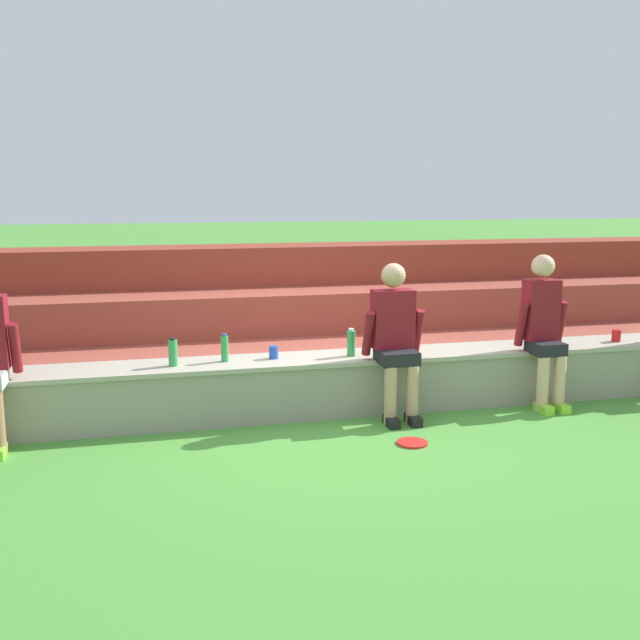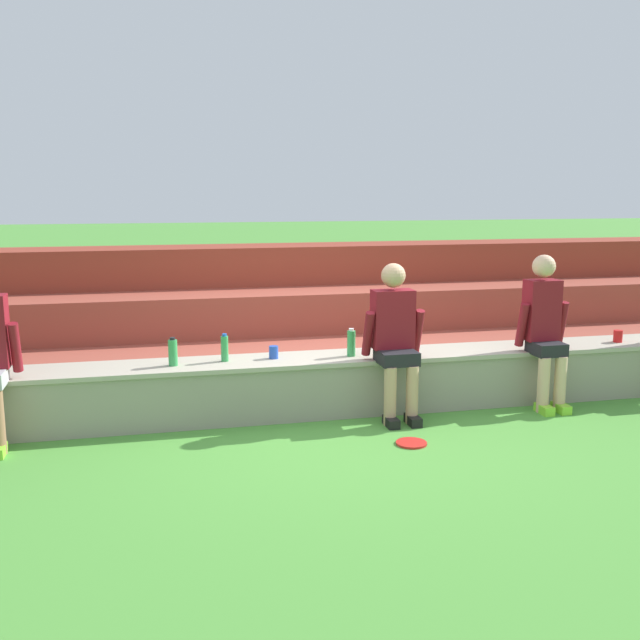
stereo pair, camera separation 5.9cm
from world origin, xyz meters
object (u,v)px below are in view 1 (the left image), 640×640
Objects in this scene: water_bottle_mid_left at (173,353)px; water_bottle_center_gap at (351,343)px; plastic_cup_right_end at (616,336)px; plastic_cup_left_end at (274,352)px; frisbee at (412,443)px; person_center at (395,336)px; water_bottle_mid_right at (225,348)px; person_right_of_center at (544,326)px.

water_bottle_mid_left is 1.62m from water_bottle_center_gap.
water_bottle_center_gap is 2.79m from plastic_cup_right_end.
plastic_cup_left_end is 1.53m from frisbee.
plastic_cup_right_end is at bearing -1.22° from plastic_cup_left_end.
person_center reaches higher than plastic_cup_left_end.
water_bottle_mid_right is (-1.49, 0.34, -0.11)m from person_center.
person_center reaches higher than plastic_cup_right_end.
person_right_of_center is at bearing -4.20° from water_bottle_mid_left.
water_bottle_mid_left is 0.99× the size of frisbee.
person_center is at bearing -12.69° from water_bottle_mid_right.
plastic_cup_left_end is (-1.04, 0.34, -0.17)m from person_center.
plastic_cup_right_end is 2.79m from frisbee.
person_right_of_center is 2.56m from plastic_cup_left_end.
person_center is 2.48m from plastic_cup_right_end.
water_bottle_mid_right is (-2.98, 0.32, -0.13)m from person_right_of_center.
water_bottle_center_gap is 0.72m from plastic_cup_left_end.
person_center is 1.03m from frisbee.
person_center is 5.58× the size of water_bottle_mid_left.
water_bottle_center_gap is 1.20m from frisbee.
water_bottle_mid_right is at bearing 143.46° from frisbee.
water_bottle_mid_left reaches higher than plastic_cup_right_end.
water_bottle_mid_left is at bearing -172.05° from water_bottle_mid_right.
water_bottle_mid_right is 2.09× the size of plastic_cup_right_end.
person_right_of_center reaches higher than water_bottle_center_gap.
person_right_of_center is 1.84m from water_bottle_center_gap.
water_bottle_mid_left is (-1.95, 0.27, -0.11)m from person_center.
water_bottle_mid_left is 4.41m from plastic_cup_right_end.
water_bottle_mid_right is at bearing 179.03° from plastic_cup_right_end.
water_bottle_mid_right is (-1.16, 0.06, -0.00)m from water_bottle_center_gap.
water_bottle_center_gap is (-1.82, 0.26, -0.12)m from person_right_of_center.
plastic_cup_right_end is at bearing -0.97° from water_bottle_mid_right.
water_bottle_mid_left is 0.91m from plastic_cup_left_end.
water_bottle_mid_right reaches higher than plastic_cup_right_end.
water_bottle_mid_left is at bearing 152.31° from frisbee.
person_center is 1.49m from person_right_of_center.
plastic_cup_left_end is (0.45, 0.01, -0.06)m from water_bottle_mid_right.
water_bottle_mid_left reaches higher than plastic_cup_left_end.
plastic_cup_left_end is at bearing 178.78° from plastic_cup_right_end.
frisbee is at bearing -36.54° from water_bottle_mid_right.
frisbee is (1.40, -1.04, -0.64)m from water_bottle_mid_right.
water_bottle_mid_left is at bearing 172.05° from person_center.
water_bottle_mid_left and water_bottle_mid_right have the same top height.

